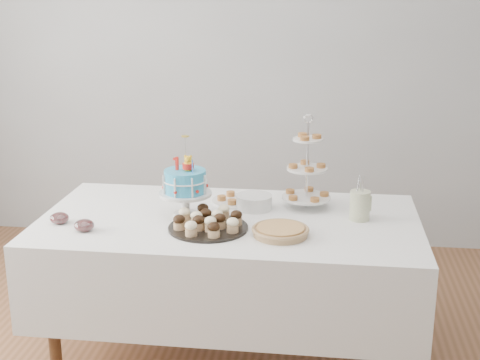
# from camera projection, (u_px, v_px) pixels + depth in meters

# --- Properties ---
(walls) EXTENTS (5.04, 4.04, 2.70)m
(walls) POSITION_uv_depth(u_px,v_px,m) (219.00, 117.00, 2.94)
(walls) COLOR #979A9C
(walls) RESTS_ON floor
(table) EXTENTS (1.92, 1.02, 0.77)m
(table) POSITION_uv_depth(u_px,v_px,m) (229.00, 260.00, 3.45)
(table) COLOR silver
(table) RESTS_ON floor
(birthday_cake) EXTENTS (0.27, 0.27, 0.41)m
(birthday_cake) POSITION_uv_depth(u_px,v_px,m) (185.00, 195.00, 3.40)
(birthday_cake) COLOR silver
(birthday_cake) RESTS_ON table
(cupcake_tray) EXTENTS (0.39, 0.39, 0.09)m
(cupcake_tray) POSITION_uv_depth(u_px,v_px,m) (208.00, 221.00, 3.23)
(cupcake_tray) COLOR black
(cupcake_tray) RESTS_ON table
(pie) EXTENTS (0.27, 0.27, 0.04)m
(pie) POSITION_uv_depth(u_px,v_px,m) (280.00, 231.00, 3.15)
(pie) COLOR tan
(pie) RESTS_ON table
(tiered_stand) EXTENTS (0.26, 0.26, 0.50)m
(tiered_stand) POSITION_uv_depth(u_px,v_px,m) (307.00, 169.00, 3.50)
(tiered_stand) COLOR silver
(tiered_stand) RESTS_ON table
(plate_stack) EXTENTS (0.19, 0.19, 0.07)m
(plate_stack) POSITION_uv_depth(u_px,v_px,m) (254.00, 202.00, 3.53)
(plate_stack) COLOR silver
(plate_stack) RESTS_ON table
(pastry_plate) EXTENTS (0.26, 0.26, 0.04)m
(pastry_plate) POSITION_uv_depth(u_px,v_px,m) (236.00, 199.00, 3.64)
(pastry_plate) COLOR silver
(pastry_plate) RESTS_ON table
(jam_bowl_a) EXTENTS (0.10, 0.10, 0.06)m
(jam_bowl_a) POSITION_uv_depth(u_px,v_px,m) (84.00, 226.00, 3.21)
(jam_bowl_a) COLOR silver
(jam_bowl_a) RESTS_ON table
(jam_bowl_b) EXTENTS (0.09, 0.09, 0.06)m
(jam_bowl_b) POSITION_uv_depth(u_px,v_px,m) (59.00, 218.00, 3.31)
(jam_bowl_b) COLOR silver
(jam_bowl_b) RESTS_ON table
(utensil_pitcher) EXTENTS (0.11, 0.10, 0.23)m
(utensil_pitcher) POSITION_uv_depth(u_px,v_px,m) (360.00, 204.00, 3.35)
(utensil_pitcher) COLOR white
(utensil_pitcher) RESTS_ON table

